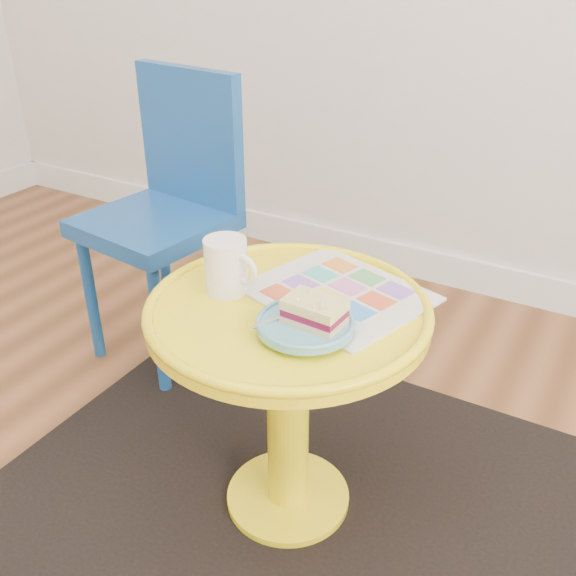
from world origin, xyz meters
The scene contains 9 objects.
room_walls centered at (-0.99, 0.99, 0.06)m, with size 4.00×4.00×4.00m.
rug centered at (0.23, 0.79, 0.00)m, with size 1.30×1.10×0.01m, color black.
side_table centered at (0.23, 0.79, 0.37)m, with size 0.55×0.55×0.52m.
chair centered at (-0.40, 1.20, 0.48)m, with size 0.41×0.41×0.83m.
newspaper centered at (0.29, 0.88, 0.52)m, with size 0.32×0.27×0.01m, color silver.
mug centered at (0.10, 0.78, 0.58)m, with size 0.12×0.08×0.11m.
plate centered at (0.31, 0.72, 0.54)m, with size 0.17×0.17×0.02m.
cake_slice centered at (0.32, 0.73, 0.57)m, with size 0.11×0.08×0.05m.
fork centered at (0.27, 0.73, 0.55)m, with size 0.07×0.14×0.00m.
Camera 1 is at (0.76, -0.13, 1.14)m, focal length 40.00 mm.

